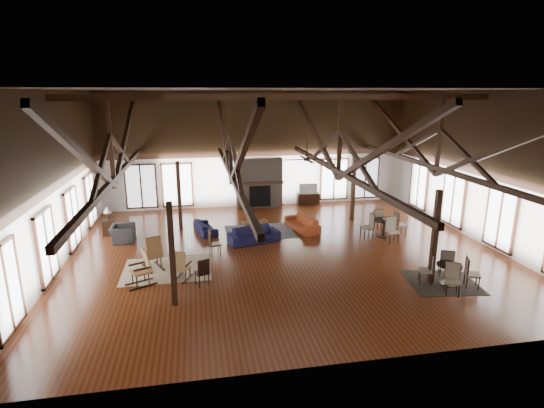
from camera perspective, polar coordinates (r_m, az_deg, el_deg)
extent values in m
plane|color=maroon|center=(16.35, 1.81, -6.41)|extent=(16.00, 16.00, 0.00)
cube|color=black|center=(15.24, 2.00, 15.11)|extent=(16.00, 14.00, 0.02)
cube|color=silver|center=(22.32, -1.93, 7.30)|extent=(16.00, 0.02, 6.00)
cube|color=silver|center=(9.02, 11.38, -4.39)|extent=(16.00, 0.02, 6.00)
cube|color=silver|center=(15.90, -27.57, 2.54)|extent=(0.02, 14.00, 6.00)
cube|color=silver|center=(18.89, 26.43, 4.38)|extent=(0.02, 14.00, 6.00)
cube|color=black|center=(15.24, 2.00, 14.17)|extent=(15.60, 0.18, 0.22)
cube|color=black|center=(15.42, -20.49, 3.14)|extent=(0.16, 13.70, 0.18)
cube|color=black|center=(15.22, -20.95, 8.12)|extent=(0.14, 0.14, 2.70)
cube|color=black|center=(18.67, -19.04, 8.97)|extent=(0.15, 7.07, 3.12)
cube|color=black|center=(11.84, -23.82, 5.56)|extent=(0.15, 7.07, 3.12)
cube|color=black|center=(15.22, -5.49, 3.88)|extent=(0.16, 13.70, 0.18)
cube|color=black|center=(15.02, -5.62, 8.94)|extent=(0.14, 0.14, 2.70)
cube|color=black|center=(18.51, -6.55, 9.63)|extent=(0.15, 7.07, 3.12)
cube|color=black|center=(11.58, -4.10, 6.60)|extent=(0.15, 7.07, 3.12)
cube|color=black|center=(16.05, 8.92, 4.34)|extent=(0.16, 13.70, 0.18)
cube|color=black|center=(15.86, 9.12, 9.14)|extent=(0.14, 0.14, 2.70)
cube|color=black|center=(19.20, 5.62, 9.84)|extent=(0.15, 7.07, 3.12)
cube|color=black|center=(12.65, 14.35, 6.88)|extent=(0.15, 7.07, 3.12)
cube|color=black|center=(17.77, 21.24, 4.51)|extent=(0.16, 13.70, 0.18)
cube|color=black|center=(17.60, 21.66, 8.84)|extent=(0.14, 0.14, 2.70)
cube|color=black|center=(20.65, 16.51, 9.66)|extent=(0.15, 7.07, 3.12)
cube|color=black|center=(14.77, 28.71, 6.61)|extent=(0.15, 7.07, 3.12)
cube|color=black|center=(12.24, -13.27, -6.66)|extent=(0.16, 0.16, 3.05)
cube|color=black|center=(14.20, 21.02, -4.24)|extent=(0.16, 0.16, 3.05)
cube|color=black|center=(18.93, -12.36, 1.05)|extent=(0.16, 0.16, 3.05)
cube|color=black|center=(20.25, 10.88, 2.02)|extent=(0.16, 0.16, 3.05)
cube|color=#746758|center=(22.30, -1.77, 2.86)|extent=(2.40, 0.62, 2.60)
cube|color=black|center=(22.14, -1.63, 1.05)|extent=(1.10, 0.06, 1.10)
cube|color=#361C10|center=(22.02, -1.66, 2.84)|extent=(2.50, 0.20, 0.12)
cylinder|color=black|center=(14.51, 4.73, 7.36)|extent=(0.04, 0.04, 0.70)
cylinder|color=black|center=(14.56, 4.70, 6.00)|extent=(0.20, 0.20, 0.10)
cube|color=black|center=(14.68, 6.41, 6.03)|extent=(0.70, 0.12, 0.02)
cube|color=black|center=(14.99, 4.25, 6.26)|extent=(0.12, 0.70, 0.02)
cube|color=black|center=(14.45, 2.97, 5.96)|extent=(0.70, 0.12, 0.02)
cube|color=black|center=(14.13, 5.17, 5.72)|extent=(0.12, 0.70, 0.02)
imported|color=#17153C|center=(17.27, -2.47, -4.18)|extent=(2.20, 1.30, 0.60)
imported|color=#141334|center=(18.62, -8.92, -3.12)|extent=(1.78, 1.06, 0.49)
imported|color=#AA4421|center=(18.85, 4.07, -2.57)|extent=(2.16, 1.25, 0.59)
cube|color=brown|center=(18.58, -2.25, -2.46)|extent=(1.22, 0.78, 0.06)
cube|color=brown|center=(18.41, -3.62, -3.35)|extent=(0.06, 0.06, 0.37)
cube|color=brown|center=(18.77, -3.76, -3.00)|extent=(0.06, 0.06, 0.37)
cube|color=brown|center=(18.54, -0.70, -3.19)|extent=(0.06, 0.06, 0.37)
cube|color=brown|center=(18.89, -0.89, -2.85)|extent=(0.06, 0.06, 0.37)
imported|color=#B2B2B2|center=(18.47, -2.13, -2.15)|extent=(0.21, 0.21, 0.20)
imported|color=#252527|center=(18.38, -19.44, -3.75)|extent=(1.04, 0.92, 0.67)
cube|color=black|center=(19.43, -21.04, -2.93)|extent=(0.49, 0.49, 0.65)
cylinder|color=black|center=(19.29, -21.19, -1.45)|extent=(0.08, 0.08, 0.39)
cone|color=beige|center=(19.22, -21.26, -0.70)|extent=(0.35, 0.35, 0.28)
cube|color=olive|center=(15.27, -15.79, -6.70)|extent=(0.69, 0.68, 0.06)
cube|color=olive|center=(14.93, -15.58, -5.69)|extent=(0.57, 0.41, 0.77)
cube|color=black|center=(15.37, -16.46, -8.37)|extent=(0.44, 0.88, 0.06)
cube|color=black|center=(15.50, -14.90, -8.06)|extent=(0.44, 0.88, 0.06)
cube|color=olive|center=(14.25, -11.96, -8.39)|extent=(0.57, 0.56, 0.05)
cube|color=olive|center=(13.97, -12.38, -7.56)|extent=(0.47, 0.33, 0.63)
cube|color=black|center=(14.47, -12.54, -9.62)|extent=(0.36, 0.73, 0.05)
cube|color=black|center=(14.32, -11.21, -9.81)|extent=(0.36, 0.73, 0.05)
cube|color=olive|center=(14.12, -17.31, -8.72)|extent=(0.66, 0.67, 0.05)
cube|color=olive|center=(14.05, -16.51, -7.22)|extent=(0.39, 0.55, 0.74)
cube|color=black|center=(14.10, -16.90, -10.58)|extent=(0.84, 0.43, 0.05)
cube|color=black|center=(14.47, -17.45, -9.95)|extent=(0.84, 0.43, 0.05)
cube|color=black|center=(16.00, -7.68, -5.39)|extent=(0.47, 0.47, 0.05)
cube|color=black|center=(15.87, -8.35, -4.60)|extent=(0.12, 0.40, 0.52)
cylinder|color=black|center=(16.07, -7.65, -6.11)|extent=(0.03, 0.03, 0.43)
cube|color=black|center=(13.70, -9.43, -9.11)|extent=(0.50, 0.50, 0.05)
cube|color=black|center=(13.46, -9.17, -8.41)|extent=(0.37, 0.18, 0.50)
cylinder|color=black|center=(13.78, -9.39, -9.89)|extent=(0.03, 0.03, 0.41)
cylinder|color=black|center=(14.53, 22.78, -7.59)|extent=(0.79, 0.79, 0.04)
cylinder|color=black|center=(14.65, 22.65, -8.77)|extent=(0.10, 0.10, 0.65)
cylinder|color=black|center=(14.78, 22.53, -9.93)|extent=(0.47, 0.47, 0.04)
cylinder|color=black|center=(18.37, 14.85, -2.10)|extent=(0.86, 0.86, 0.04)
cylinder|color=black|center=(18.47, 14.78, -3.15)|extent=(0.10, 0.10, 0.71)
cylinder|color=black|center=(18.58, 14.70, -4.20)|extent=(0.52, 0.52, 0.04)
imported|color=#B2B2B2|center=(14.50, 23.18, -7.40)|extent=(0.13, 0.13, 0.09)
imported|color=#B2B2B2|center=(18.29, 14.80, -1.95)|extent=(0.13, 0.13, 0.09)
cube|color=black|center=(23.14, 4.86, 0.71)|extent=(1.19, 0.44, 0.59)
imported|color=#B2B2B2|center=(23.00, 4.84, 2.11)|extent=(0.99, 0.21, 0.57)
cube|color=#C6AF89|center=(15.21, -13.90, -8.52)|extent=(2.96, 2.33, 0.01)
cube|color=#182143|center=(18.59, -1.67, -3.73)|extent=(2.93, 2.20, 0.01)
cube|color=black|center=(14.89, 21.90, -9.73)|extent=(2.38, 2.21, 0.01)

